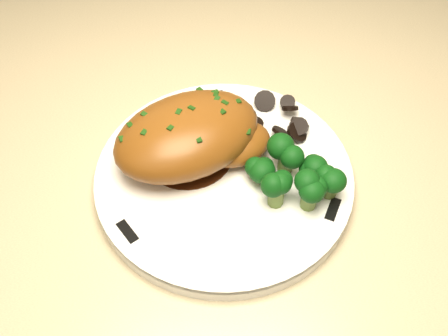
{
  "coord_description": "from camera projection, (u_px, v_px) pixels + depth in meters",
  "views": [
    {
      "loc": [
        0.71,
        1.23,
        1.36
      ],
      "look_at": [
        0.72,
        1.6,
        0.89
      ],
      "focal_mm": 45.0,
      "sensor_mm": 36.0,
      "label": 1
    }
  ],
  "objects": [
    {
      "name": "broccoli_florets",
      "position": [
        296.0,
        176.0,
        0.57
      ],
      "size": [
        0.1,
        0.07,
        0.04
      ],
      "rotation": [
        0.0,
        0.0,
        0.35
      ],
      "color": "olive",
      "rests_on": "plate"
    },
    {
      "name": "gravy_pool",
      "position": [
        188.0,
        154.0,
        0.62
      ],
      "size": [
        0.1,
        0.1,
        0.0
      ],
      "primitive_type": "cylinder",
      "color": "black",
      "rests_on": "plate"
    },
    {
      "name": "plate",
      "position": [
        224.0,
        179.0,
        0.61
      ],
      "size": [
        0.3,
        0.3,
        0.02
      ],
      "primitive_type": "cylinder",
      "rotation": [
        0.0,
        0.0,
        0.1
      ],
      "color": "white",
      "rests_on": "counter"
    },
    {
      "name": "rim_accent_2",
      "position": [
        333.0,
        209.0,
        0.57
      ],
      "size": [
        0.02,
        0.03,
        0.0
      ],
      "primitive_type": "cube",
      "rotation": [
        0.0,
        0.0,
        7.42
      ],
      "color": "black",
      "rests_on": "plate"
    },
    {
      "name": "rim_accent_0",
      "position": [
        211.0,
        95.0,
        0.67
      ],
      "size": [
        0.03,
        0.01,
        0.0
      ],
      "primitive_type": "cube",
      "rotation": [
        0.0,
        0.0,
        3.23
      ],
      "color": "black",
      "rests_on": "plate"
    },
    {
      "name": "chicken_breast",
      "position": [
        193.0,
        136.0,
        0.59
      ],
      "size": [
        0.2,
        0.17,
        0.06
      ],
      "rotation": [
        0.0,
        0.0,
        0.46
      ],
      "color": "brown",
      "rests_on": "plate"
    },
    {
      "name": "mushroom_pile",
      "position": [
        255.0,
        126.0,
        0.64
      ],
      "size": [
        0.1,
        0.07,
        0.03
      ],
      "color": "black",
      "rests_on": "plate"
    },
    {
      "name": "rim_accent_1",
      "position": [
        127.0,
        232.0,
        0.56
      ],
      "size": [
        0.02,
        0.03,
        0.0
      ],
      "primitive_type": "cube",
      "rotation": [
        0.0,
        0.0,
        5.33
      ],
      "color": "black",
      "rests_on": "plate"
    }
  ]
}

